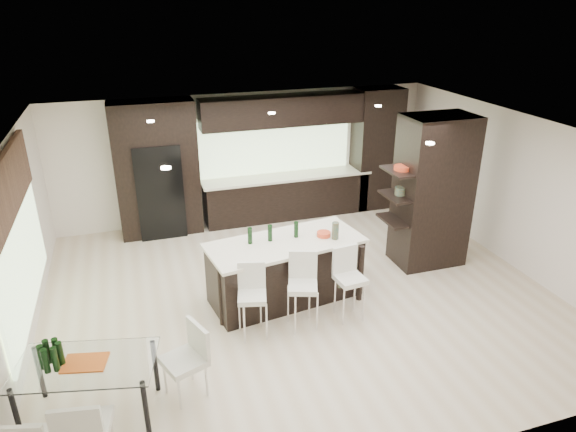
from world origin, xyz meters
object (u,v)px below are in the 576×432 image
object	(u,v)px
kitchen_island	(285,270)
floor_vase	(334,259)
dining_table	(90,389)
chair_end	(184,366)
stool_right	(350,291)
stool_mid	(303,299)
stool_left	(252,309)
bench	(321,262)

from	to	relation	value
kitchen_island	floor_vase	bearing A→B (deg)	-18.95
kitchen_island	dining_table	bearing A→B (deg)	-157.65
dining_table	chair_end	distance (m)	1.08
kitchen_island	stool_right	world-z (taller)	kitchen_island
kitchen_island	floor_vase	xyz separation A→B (m)	(0.77, -0.14, 0.14)
kitchen_island	dining_table	size ratio (longest dim) A/B	1.59
stool_mid	floor_vase	world-z (taller)	floor_vase
kitchen_island	stool_left	xyz separation A→B (m)	(-0.75, -0.82, -0.06)
stool_mid	chair_end	world-z (taller)	stool_mid
kitchen_island	chair_end	size ratio (longest dim) A/B	2.82
bench	floor_vase	distance (m)	0.82
stool_mid	chair_end	bearing A→B (deg)	-134.12
bench	stool_left	bearing A→B (deg)	-119.77
kitchen_island	bench	distance (m)	1.04
stool_left	dining_table	distance (m)	2.33
stool_right	kitchen_island	bearing A→B (deg)	125.95
stool_mid	dining_table	size ratio (longest dim) A/B	0.61
stool_right	bench	size ratio (longest dim) A/B	0.78
dining_table	chair_end	bearing A→B (deg)	12.86
stool_left	bench	bearing A→B (deg)	55.14
stool_left	dining_table	xyz separation A→B (m)	(-2.15, -0.91, -0.08)
stool_mid	floor_vase	size ratio (longest dim) A/B	0.73
stool_mid	stool_right	size ratio (longest dim) A/B	1.02
dining_table	stool_right	bearing A→B (deg)	26.79
dining_table	chair_end	world-z (taller)	chair_end
floor_vase	kitchen_island	bearing A→B (deg)	169.53
stool_right	bench	distance (m)	1.40
bench	floor_vase	bearing A→B (deg)	-75.65
stool_left	stool_mid	xyz separation A→B (m)	(0.75, -0.01, 0.02)
dining_table	stool_mid	bearing A→B (deg)	30.10
stool_mid	chair_end	size ratio (longest dim) A/B	1.08
bench	dining_table	xyz separation A→B (m)	(-3.72, -2.28, 0.14)
bench	floor_vase	xyz separation A→B (m)	(-0.06, -0.70, 0.42)
stool_right	bench	xyz separation A→B (m)	(0.09, 1.38, -0.23)
stool_right	chair_end	xyz separation A→B (m)	(-2.56, -0.90, -0.03)
stool_left	bench	xyz separation A→B (m)	(1.58, 1.37, -0.22)
stool_mid	stool_left	bearing A→B (deg)	-161.17
stool_mid	kitchen_island	bearing A→B (deg)	109.58
kitchen_island	bench	world-z (taller)	kitchen_island
stool_mid	bench	world-z (taller)	stool_mid
stool_right	dining_table	world-z (taller)	stool_right
stool_right	floor_vase	distance (m)	0.71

